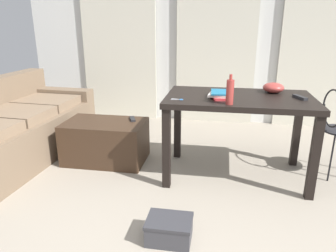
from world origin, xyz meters
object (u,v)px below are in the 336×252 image
Objects in this scene: coffee_table at (106,141)px; craft_table at (239,108)px; scissors at (179,99)px; tv_remote_primary at (132,119)px; tv_remote_on_table at (300,97)px; shoebox at (169,229)px; couch at (11,130)px; bottle_near at (230,92)px; bowl at (273,88)px; book_stack at (220,95)px.

craft_table reaches higher than coffee_table.
scissors is 0.80m from tv_remote_primary.
tv_remote_on_table is 0.51× the size of shoebox.
tv_remote_on_table is 1.48× the size of scissors.
couch is at bearing 167.73° from tv_remote_primary.
scissors is at bearing -157.40° from craft_table.
couch reaches higher than tv_remote_on_table.
tv_remote_primary is at bearing 151.49° from bottle_near.
tv_remote_on_table reaches higher than scissors.
bowl reaches higher than scissors.
book_stack is at bearing 73.66° from shoebox.
scissors is (-0.36, -0.14, -0.03)m from book_stack.
coffee_table reaches higher than shoebox.
coffee_table is at bearing -178.17° from tv_remote_primary.
couch is 10.60× the size of bowl.
couch is 2.78m from bowl.
craft_table is 1.14m from tv_remote_primary.
tv_remote_primary is at bearing 115.33° from shoebox.
tv_remote_on_table is 1.08m from scissors.
bottle_near is 0.25m from book_stack.
coffee_table is 1.80m from bowl.
couch is 14.05× the size of tv_remote_primary.
coffee_table is 7.74× the size of scissors.
bottle_near is 0.46m from scissors.
scissors is (-0.86, -0.44, -0.05)m from bowl.
scissors is (-1.06, -0.22, -0.01)m from tv_remote_on_table.
tv_remote_on_table is (2.92, -0.00, 0.48)m from couch.
craft_table is 4.75× the size of book_stack.
bowl is 0.63× the size of shoebox.
coffee_table is 0.63× the size of craft_table.
bottle_near is 0.68m from bowl.
tv_remote_on_table is at bearing 11.74° from scissors.
bottle_near is at bearing -71.09° from book_stack.
bowl reaches higher than tv_remote_primary.
tv_remote_on_table is 1.67m from tv_remote_primary.
tv_remote_on_table reaches higher than coffee_table.
couch reaches higher than scissors.
tv_remote_primary is (-0.92, 0.31, -0.37)m from book_stack.
bowl is at bearing 51.44° from bottle_near.
coffee_table is at bearing 152.04° from tv_remote_on_table.
couch reaches higher than tv_remote_primary.
bottle_near is (2.30, -0.31, 0.57)m from couch.
bowl reaches higher than book_stack.
coffee_table is at bearing 6.12° from couch.
scissors reaches higher than tv_remote_primary.
shoebox is at bearing -115.58° from bottle_near.
tv_remote_primary is (-1.42, 0.01, -0.39)m from bowl.
tv_remote_on_table reaches higher than craft_table.
coffee_table is at bearing 126.81° from shoebox.
coffee_table is at bearing 170.82° from book_stack.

